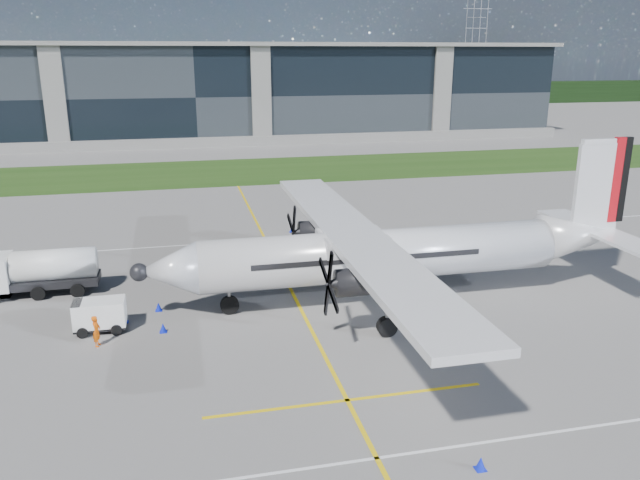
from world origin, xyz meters
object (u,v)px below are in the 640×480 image
Objects in this scene: baggage_tug at (100,316)px; ground_crew_person at (96,329)px; fuel_tanker_truck at (28,273)px; safety_cone_nose_stbd at (159,307)px; turboprop_aircraft at (399,224)px; safety_cone_nose_port at (163,328)px; safety_cone_fwd at (125,318)px; safety_cone_stbdwing at (292,229)px; pylon_east at (475,49)px; safety_cone_portwing at (481,463)px.

ground_crew_person reaches higher than baggage_tug.
safety_cone_nose_stbd is (7.55, -4.28, -1.12)m from fuel_tanker_truck.
turboprop_aircraft reaches higher than safety_cone_nose_port.
safety_cone_nose_port is (0.28, -2.95, 0.00)m from safety_cone_nose_stbd.
safety_cone_fwd is (-15.43, 0.10, -4.32)m from turboprop_aircraft.
baggage_tug is at bearing -145.38° from safety_cone_nose_stbd.
safety_cone_nose_port is (7.83, -7.23, -1.12)m from fuel_tanker_truck.
safety_cone_fwd is 1.00× the size of safety_cone_stbdwing.
turboprop_aircraft reaches higher than fuel_tanker_truck.
safety_cone_nose_port is (3.17, -0.95, -0.58)m from baggage_tug.
fuel_tanker_truck is at bearing 137.29° from safety_cone_nose_port.
safety_cone_nose_stbd is 1.00× the size of safety_cone_nose_port.
turboprop_aircraft is 60.91× the size of safety_cone_fwd.
pylon_east is at bearing 58.71° from safety_cone_nose_port.
ground_crew_person is at bearing -89.41° from baggage_tug.
safety_cone_stbdwing is 19.78m from safety_cone_nose_port.
safety_cone_nose_stbd and safety_cone_stbdwing have the same top height.
fuel_tanker_truck is 8.06m from safety_cone_fwd.
safety_cone_stbdwing is (12.01, 15.36, 0.00)m from safety_cone_fwd.
ground_crew_person is at bearing -171.34° from turboprop_aircraft.
baggage_tug reaches higher than safety_cone_fwd.
safety_cone_nose_stbd is at bearing -29.54° from fuel_tanker_truck.
baggage_tug is 1.85m from ground_crew_person.
safety_cone_portwing is (18.75, -21.23, -1.12)m from fuel_tanker_truck.
fuel_tanker_truck reaches higher than safety_cone_nose_port.
pylon_east is 172.72m from safety_cone_fwd.
safety_cone_stbdwing is 1.00× the size of safety_cone_nose_port.
safety_cone_fwd is at bearing 34.55° from baggage_tug.
safety_cone_nose_stbd is 20.32m from safety_cone_portwing.
turboprop_aircraft reaches higher than safety_cone_fwd.
safety_cone_nose_port is at bearing 127.94° from safety_cone_portwing.
safety_cone_portwing is at bearing -99.00° from turboprop_aircraft.
safety_cone_nose_port is at bearing -64.37° from ground_crew_person.
safety_cone_fwd and safety_cone_nose_stbd have the same top height.
pylon_east is at bearing 62.40° from turboprop_aircraft.
pylon_east reaches higher than safety_cone_stbdwing.
safety_cone_fwd is at bearing -145.33° from safety_cone_nose_stbd.
safety_cone_fwd is at bearing -13.08° from ground_crew_person.
fuel_tanker_truck is at bearing 136.48° from safety_cone_fwd.
safety_cone_nose_stbd is (-89.86, -144.45, -14.75)m from pylon_east.
safety_cone_stbdwing is (-3.42, 15.46, -4.32)m from turboprop_aircraft.
safety_cone_portwing is (-2.47, -15.63, -4.32)m from turboprop_aircraft.
pylon_east is 173.12m from safety_cone_nose_port.
ground_crew_person is (-92.73, -148.29, -14.09)m from pylon_east.
turboprop_aircraft is 60.91× the size of safety_cone_stbdwing.
fuel_tanker_truck is at bearing 39.81° from ground_crew_person.
safety_cone_nose_port is (3.15, 0.89, -0.66)m from ground_crew_person.
pylon_east is 60.00× the size of safety_cone_nose_stbd.
safety_cone_portwing is at bearing -56.56° from safety_cone_nose_stbd.
safety_cone_stbdwing is at bearing -26.27° from ground_crew_person.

